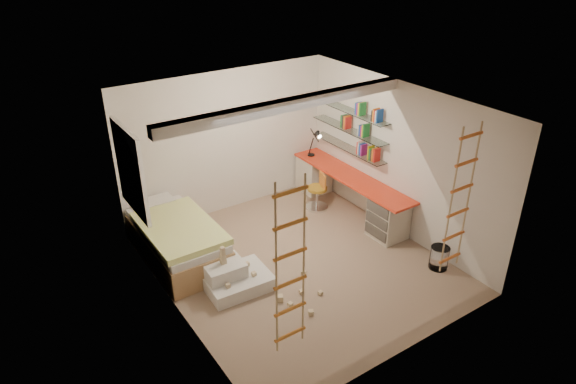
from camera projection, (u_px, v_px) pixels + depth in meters
floor at (299, 264)px, 8.07m from camera, size 4.50×4.50×0.00m
ceiling_beam at (288, 105)px, 7.12m from camera, size 4.00×0.18×0.16m
window_frame at (130, 171)px, 7.48m from camera, size 0.06×1.15×1.35m
window_blind at (133, 170)px, 7.50m from camera, size 0.02×1.00×1.20m
rope_ladder_left at (290, 269)px, 5.41m from camera, size 0.41×0.04×2.13m
rope_ladder_right at (460, 201)px, 6.75m from camera, size 0.41×0.04×2.13m
waste_bin at (439, 258)px, 7.91m from camera, size 0.29×0.29×0.37m
desk at (349, 192)px, 9.36m from camera, size 0.56×2.80×0.75m
shelves at (349, 130)px, 9.13m from camera, size 0.25×1.80×0.71m
bed at (178, 240)px, 8.08m from camera, size 1.02×2.00×0.69m
task_lamp at (316, 139)px, 9.71m from camera, size 0.14×0.36×0.57m
swivel_chair at (318, 196)px, 9.55m from camera, size 0.53×0.53×0.71m
play_platform at (234, 278)px, 7.49m from camera, size 0.98×0.78×0.42m
toy_blocks at (266, 279)px, 7.35m from camera, size 1.29×1.28×0.69m
books at (349, 124)px, 9.08m from camera, size 0.14×0.64×0.92m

